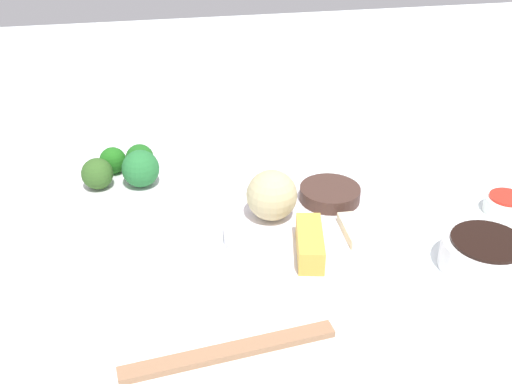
# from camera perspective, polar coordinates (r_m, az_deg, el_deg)

# --- Properties ---
(tabletop) EXTENTS (2.20, 2.20, 0.02)m
(tabletop) POSITION_cam_1_polar(r_m,az_deg,el_deg) (0.89, 5.49, -2.81)
(tabletop) COLOR white
(tabletop) RESTS_ON ground
(main_plate) EXTENTS (0.26, 0.26, 0.02)m
(main_plate) POSITION_cam_1_polar(r_m,az_deg,el_deg) (0.84, 5.93, -3.49)
(main_plate) COLOR white
(main_plate) RESTS_ON tabletop
(rice_scoop) EXTENTS (0.07, 0.07, 0.07)m
(rice_scoop) POSITION_cam_1_polar(r_m,az_deg,el_deg) (0.83, 1.47, -0.31)
(rice_scoop) COLOR #C2B584
(rice_scoop) RESTS_ON main_plate
(spring_roll) EXTENTS (0.10, 0.05, 0.03)m
(spring_roll) POSITION_cam_1_polar(r_m,az_deg,el_deg) (0.77, 5.01, -4.76)
(spring_roll) COLOR gold
(spring_roll) RESTS_ON main_plate
(crab_rangoon_wonton) EXTENTS (0.07, 0.08, 0.01)m
(crab_rangoon_wonton) POSITION_cam_1_polar(r_m,az_deg,el_deg) (0.82, 10.62, -3.37)
(crab_rangoon_wonton) COLOR beige
(crab_rangoon_wonton) RESTS_ON main_plate
(stir_fry_heap) EXTENTS (0.09, 0.09, 0.02)m
(stir_fry_heap) POSITION_cam_1_polar(r_m,az_deg,el_deg) (0.89, 6.86, -0.16)
(stir_fry_heap) COLOR #432C24
(stir_fry_heap) RESTS_ON main_plate
(broccoli_plate) EXTENTS (0.19, 0.19, 0.01)m
(broccoli_plate) POSITION_cam_1_polar(r_m,az_deg,el_deg) (0.96, -12.05, 0.66)
(broccoli_plate) COLOR white
(broccoli_plate) RESTS_ON tabletop
(broccoli_floret_0) EXTENTS (0.04, 0.04, 0.04)m
(broccoli_floret_0) POSITION_cam_1_polar(r_m,az_deg,el_deg) (0.98, -13.13, 2.87)
(broccoli_floret_0) COLOR #1F691A
(broccoli_floret_0) RESTS_ON broccoli_plate
(broccoli_floret_1) EXTENTS (0.04, 0.04, 0.04)m
(broccoli_floret_1) POSITION_cam_1_polar(r_m,az_deg,el_deg) (0.97, -10.72, 3.11)
(broccoli_floret_1) COLOR #1F641D
(broccoli_floret_1) RESTS_ON broccoli_plate
(broccoli_floret_2) EXTENTS (0.05, 0.05, 0.05)m
(broccoli_floret_2) POSITION_cam_1_polar(r_m,az_deg,el_deg) (0.94, -14.51, 1.66)
(broccoli_floret_2) COLOR #345D23
(broccoli_floret_2) RESTS_ON broccoli_plate
(broccoli_floret_3) EXTENTS (0.06, 0.06, 0.06)m
(broccoli_floret_3) POSITION_cam_1_polar(r_m,az_deg,el_deg) (0.93, -10.65, 2.15)
(broccoli_floret_3) COLOR #277336
(broccoli_floret_3) RESTS_ON broccoli_plate
(soy_sauce_bowl) EXTENTS (0.11, 0.11, 0.04)m
(soy_sauce_bowl) POSITION_cam_1_polar(r_m,az_deg,el_deg) (0.82, 20.47, -5.53)
(soy_sauce_bowl) COLOR white
(soy_sauce_bowl) RESTS_ON tabletop
(soy_sauce_bowl_liquid) EXTENTS (0.09, 0.09, 0.00)m
(soy_sauce_bowl_liquid) POSITION_cam_1_polar(r_m,az_deg,el_deg) (0.81, 20.74, -4.30)
(soy_sauce_bowl_liquid) COLOR black
(soy_sauce_bowl_liquid) RESTS_ON soy_sauce_bowl
(sauce_ramekin_sweet_and_sour) EXTENTS (0.06, 0.06, 0.02)m
(sauce_ramekin_sweet_and_sour) POSITION_cam_1_polar(r_m,az_deg,el_deg) (0.95, 22.12, -1.14)
(sauce_ramekin_sweet_and_sour) COLOR white
(sauce_ramekin_sweet_and_sour) RESTS_ON tabletop
(sauce_ramekin_sweet_and_sour_liquid) EXTENTS (0.05, 0.05, 0.00)m
(sauce_ramekin_sweet_and_sour_liquid) POSITION_cam_1_polar(r_m,az_deg,el_deg) (0.94, 22.27, -0.46)
(sauce_ramekin_sweet_and_sour_liquid) COLOR red
(sauce_ramekin_sweet_and_sour_liquid) RESTS_ON sauce_ramekin_sweet_and_sour
(chopsticks_pair) EXTENTS (0.05, 0.23, 0.01)m
(chopsticks_pair) POSITION_cam_1_polar(r_m,az_deg,el_deg) (0.67, -2.48, -14.55)
(chopsticks_pair) COLOR #A07250
(chopsticks_pair) RESTS_ON tabletop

